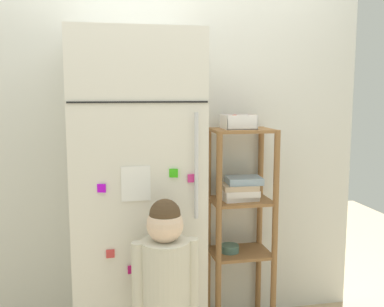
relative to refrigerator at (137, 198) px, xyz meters
The scene contains 5 objects.
kitchen_wall_back 0.45m from the refrigerator, 57.77° to the left, with size 2.57×0.03×2.30m, color silver.
refrigerator is the anchor object (origin of this frame).
child_standing 0.53m from the refrigerator, 76.82° to the right, with size 0.32×0.24×1.00m.
pantry_shelf_unit 0.67m from the refrigerator, 11.57° to the left, with size 0.39×0.30×1.27m.
fruit_bin 0.76m from the refrigerator, 12.15° to the left, with size 0.19×0.17×0.09m.
Camera 1 is at (-0.37, -2.39, 1.49)m, focal length 41.35 mm.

